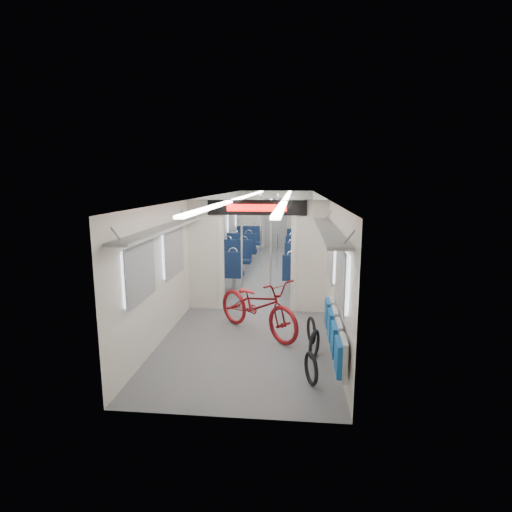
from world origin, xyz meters
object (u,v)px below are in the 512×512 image
(bike_hoop_c, at_px, (311,332))
(seat_bay_far_right, at_px, (299,245))
(seat_bay_near_right, at_px, (301,265))
(bike_hoop_a, at_px, (311,370))
(stanchion_near_left, at_px, (242,250))
(bike_hoop_b, at_px, (314,346))
(seat_bay_near_left, at_px, (230,262))
(stanchion_far_left, at_px, (260,231))
(bicycle, at_px, (258,305))
(stanchion_far_right, at_px, (277,232))
(stanchion_near_right, at_px, (271,251))
(seat_bay_far_left, at_px, (246,243))
(flip_bench, at_px, (334,332))

(bike_hoop_c, relative_size, seat_bay_far_right, 0.23)
(seat_bay_far_right, bearing_deg, bike_hoop_c, -88.89)
(seat_bay_near_right, bearing_deg, bike_hoop_a, -89.08)
(bike_hoop_a, xyz_separation_m, seat_bay_far_right, (-0.08, 8.46, 0.34))
(bike_hoop_a, bearing_deg, seat_bay_near_right, 90.92)
(stanchion_near_left, bearing_deg, bike_hoop_b, -63.10)
(stanchion_near_left, bearing_deg, seat_bay_near_left, 107.98)
(bike_hoop_c, bearing_deg, stanchion_far_left, 103.11)
(bicycle, height_order, seat_bay_far_right, seat_bay_far_right)
(bicycle, distance_m, stanchion_far_left, 5.52)
(bicycle, relative_size, bike_hoop_a, 4.35)
(seat_bay_near_right, relative_size, seat_bay_far_right, 0.98)
(bike_hoop_a, distance_m, stanchion_far_right, 7.23)
(stanchion_near_right, bearing_deg, seat_bay_near_left, 126.24)
(seat_bay_near_left, xyz_separation_m, stanchion_far_right, (1.18, 1.75, 0.60))
(bicycle, bearing_deg, seat_bay_far_left, 51.20)
(seat_bay_near_left, xyz_separation_m, seat_bay_far_left, (0.00, 3.33, 0.01))
(bike_hoop_b, height_order, seat_bay_near_left, seat_bay_near_left)
(stanchion_far_left, bearing_deg, stanchion_far_right, -9.40)
(stanchion_near_right, xyz_separation_m, stanchion_far_left, (-0.53, 3.45, 0.00))
(bike_hoop_c, height_order, seat_bay_far_left, seat_bay_far_left)
(bicycle, height_order, stanchion_near_left, stanchion_near_left)
(stanchion_near_left, relative_size, stanchion_far_right, 1.00)
(bike_hoop_b, height_order, stanchion_far_right, stanchion_far_right)
(bike_hoop_c, distance_m, stanchion_far_left, 6.06)
(bike_hoop_b, distance_m, stanchion_near_left, 3.45)
(bike_hoop_a, xyz_separation_m, seat_bay_far_left, (-1.95, 8.70, 0.36))
(seat_bay_near_left, height_order, seat_bay_near_right, seat_bay_near_left)
(seat_bay_far_right, bearing_deg, stanchion_near_left, -105.86)
(seat_bay_far_right, xyz_separation_m, stanchion_far_left, (-1.22, -1.25, 0.61))
(bike_hoop_b, distance_m, bike_hoop_c, 0.60)
(bicycle, relative_size, stanchion_near_left, 0.86)
(seat_bay_near_left, bearing_deg, bike_hoop_a, -70.02)
(bicycle, height_order, bike_hoop_c, bicycle)
(bike_hoop_c, xyz_separation_m, stanchion_near_right, (-0.83, 2.39, 0.94))
(bike_hoop_c, distance_m, seat_bay_far_right, 7.09)
(bike_hoop_c, bearing_deg, seat_bay_near_right, 92.06)
(bike_hoop_b, height_order, stanchion_near_right, stanchion_near_right)
(flip_bench, relative_size, bike_hoop_b, 4.46)
(stanchion_far_right, bearing_deg, bike_hoop_c, -81.77)
(seat_bay_near_right, height_order, stanchion_far_left, stanchion_far_left)
(bicycle, xyz_separation_m, seat_bay_near_right, (0.80, 3.46, 0.02))
(seat_bay_near_left, bearing_deg, bike_hoop_b, -66.14)
(stanchion_near_right, relative_size, stanchion_far_left, 1.00)
(seat_bay_near_right, relative_size, seat_bay_far_left, 0.90)
(seat_bay_near_right, relative_size, stanchion_near_left, 0.87)
(bike_hoop_a, xyz_separation_m, stanchion_far_right, (-0.78, 7.13, 0.95))
(stanchion_near_right, relative_size, stanchion_far_right, 1.00)
(bike_hoop_b, distance_m, seat_bay_far_left, 8.18)
(bike_hoop_b, bearing_deg, bike_hoop_c, 92.20)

